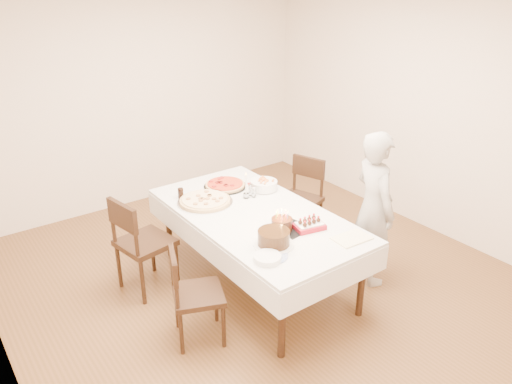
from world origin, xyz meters
TOP-DOWN VIEW (x-y plane):
  - floor at (0.00, 0.00)m, footprint 5.00×5.00m
  - wall_back at (0.00, 2.50)m, footprint 4.50×0.04m
  - wall_right at (2.25, 0.00)m, footprint 0.04×5.00m
  - dining_table at (-0.06, 0.06)m, footprint 1.82×2.40m
  - chair_right_savory at (0.84, 0.49)m, footprint 0.60×0.60m
  - chair_left_savory at (-0.93, 0.61)m, footprint 0.57×0.57m
  - chair_left_dessert at (-0.90, -0.30)m, footprint 0.56×0.56m
  - person at (0.89, -0.51)m, footprint 0.50×0.63m
  - pizza_white at (-0.32, 0.53)m, footprint 0.65×0.65m
  - pizza_pepperoni at (0.04, 0.74)m, footprint 0.55×0.55m
  - red_placemat at (0.34, 0.55)m, footprint 0.28×0.28m
  - pasta_bowl at (0.32, 0.45)m, footprint 0.30×0.30m
  - taper_candle at (0.06, 0.39)m, footprint 0.07×0.07m
  - shaker_pair at (0.13, 0.36)m, footprint 0.12×0.12m
  - cola_glass at (-0.45, 0.76)m, footprint 0.06×0.06m
  - layer_cake at (-0.28, -0.49)m, footprint 0.38×0.38m
  - cake_board at (0.00, -0.34)m, footprint 0.34×0.34m
  - birthday_cake at (-0.07, -0.33)m, footprint 0.20×0.20m
  - strawberry_box at (0.14, -0.45)m, footprint 0.29×0.22m
  - box_lid at (0.31, -0.79)m, footprint 0.32×0.22m
  - plate_stack at (-0.46, -0.64)m, footprint 0.26×0.26m
  - china_plate at (-0.39, -0.62)m, footprint 0.32×0.32m

SIDE VIEW (x-z plane):
  - floor at x=0.00m, z-range 0.00..0.00m
  - dining_table at x=-0.06m, z-range 0.00..0.75m
  - chair_left_dessert at x=-0.90m, z-range 0.00..0.84m
  - chair_right_savory at x=0.84m, z-range 0.00..0.92m
  - chair_left_savory at x=-0.93m, z-range 0.00..0.96m
  - red_placemat at x=0.34m, z-range 0.75..0.75m
  - cake_board at x=0.00m, z-range 0.74..0.76m
  - box_lid at x=0.31m, z-range 0.74..0.76m
  - person at x=0.89m, z-range 0.00..1.50m
  - china_plate at x=-0.39m, z-range 0.75..0.76m
  - pizza_white at x=-0.32m, z-range 0.75..0.79m
  - pizza_pepperoni at x=0.04m, z-range 0.75..0.79m
  - plate_stack at x=-0.46m, z-range 0.75..0.80m
  - strawberry_box at x=0.14m, z-range 0.75..0.82m
  - cola_glass at x=-0.45m, z-range 0.75..0.85m
  - pasta_bowl at x=0.32m, z-range 0.76..0.84m
  - shaker_pair at x=0.13m, z-range 0.75..0.87m
  - layer_cake at x=-0.28m, z-range 0.75..0.88m
  - birthday_cake at x=-0.07m, z-range 0.76..0.93m
  - taper_candle at x=0.06m, z-range 0.75..1.02m
  - wall_back at x=0.00m, z-range 0.00..2.70m
  - wall_right at x=2.25m, z-range 0.00..2.70m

